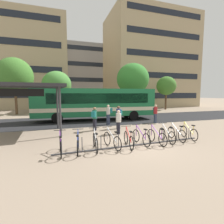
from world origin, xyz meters
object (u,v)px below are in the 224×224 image
object	(u,v)px
parked_bicycle_white_2	(95,142)
street_tree_1	(57,84)
street_tree_3	(15,77)
parked_bicycle_purple_0	(61,146)
city_bus	(95,103)
street_tree_2	(133,79)
transit_shelter	(18,87)
commuter_teal_pack_0	(94,117)
parked_bicycle_purple_6	(157,137)
parked_bicycle_white_8	(176,134)
commuter_grey_pack_1	(119,120)
parked_bicycle_silver_3	(112,140)
parked_bicycle_purple_5	(141,137)
street_tree_0	(166,86)
parked_bicycle_white_7	(167,135)
commuter_teal_pack_3	(155,112)
parked_bicycle_blue_1	(78,144)
parked_bicycle_yellow_9	(189,132)
commuter_teal_pack_4	(119,116)
commuter_teal_pack_2	(109,113)
parked_bicycle_red_4	(129,140)

from	to	relation	value
parked_bicycle_white_2	street_tree_1	bearing A→B (deg)	10.58
street_tree_3	parked_bicycle_purple_0	bearing A→B (deg)	-72.80
city_bus	street_tree_2	distance (m)	9.72
parked_bicycle_purple_0	parked_bicycle_white_2	bearing A→B (deg)	-87.59
transit_shelter	commuter_teal_pack_0	bearing A→B (deg)	-5.10
commuter_teal_pack_0	street_tree_3	xyz separation A→B (m)	(-7.76, 12.95, 3.92)
parked_bicycle_purple_6	parked_bicycle_white_8	world-z (taller)	same
parked_bicycle_purple_0	commuter_grey_pack_1	bearing A→B (deg)	-53.94
parked_bicycle_white_8	parked_bicycle_silver_3	bearing A→B (deg)	96.41
parked_bicycle_purple_5	street_tree_0	size ratio (longest dim) A/B	0.30
parked_bicycle_white_2	parked_bicycle_white_7	bearing A→B (deg)	-83.42
street_tree_0	street_tree_2	bearing A→B (deg)	-164.06
parked_bicycle_silver_3	parked_bicycle_purple_6	world-z (taller)	same
transit_shelter	street_tree_2	xyz separation A→B (m)	(12.94, 10.87, 1.80)
parked_bicycle_white_2	commuter_grey_pack_1	distance (m)	3.54
commuter_teal_pack_0	street_tree_1	world-z (taller)	street_tree_1
commuter_teal_pack_3	commuter_teal_pack_0	bearing A→B (deg)	-60.26
transit_shelter	parked_bicycle_white_2	bearing A→B (deg)	-50.54
parked_bicycle_blue_1	street_tree_1	world-z (taller)	street_tree_1
parked_bicycle_yellow_9	street_tree_3	xyz separation A→B (m)	(-12.65, 16.86, 4.54)
parked_bicycle_white_2	parked_bicycle_purple_6	bearing A→B (deg)	-85.75
commuter_teal_pack_3	parked_bicycle_purple_5	bearing A→B (deg)	-22.66
parked_bicycle_white_2	commuter_teal_pack_3	xyz separation A→B (m)	(6.87, 5.73, 0.60)
parked_bicycle_purple_0	commuter_teal_pack_4	distance (m)	6.26
parked_bicycle_yellow_9	street_tree_1	world-z (taller)	street_tree_1
commuter_teal_pack_0	parked_bicycle_yellow_9	bearing A→B (deg)	-97.64
parked_bicycle_yellow_9	commuter_teal_pack_2	bearing A→B (deg)	37.27
parked_bicycle_yellow_9	street_tree_0	xyz separation A→B (m)	(10.51, 17.01, 3.71)
parked_bicycle_red_4	parked_bicycle_white_7	size ratio (longest dim) A/B	1.00
commuter_teal_pack_4	parked_bicycle_red_4	bearing A→B (deg)	37.40
commuter_grey_pack_1	street_tree_1	distance (m)	16.05
commuter_grey_pack_1	parked_bicycle_blue_1	bearing A→B (deg)	-18.87
commuter_teal_pack_0	commuter_teal_pack_3	world-z (taller)	commuter_teal_pack_0
parked_bicycle_red_4	commuter_teal_pack_3	xyz separation A→B (m)	(5.20, 5.83, 0.60)
parked_bicycle_purple_5	street_tree_1	bearing A→B (deg)	8.84
street_tree_1	parked_bicycle_white_8	bearing A→B (deg)	-69.57
parked_bicycle_yellow_9	commuter_grey_pack_1	bearing A→B (deg)	64.20
commuter_grey_pack_1	street_tree_2	bearing A→B (deg)	179.40
parked_bicycle_purple_5	commuter_teal_pack_0	bearing A→B (deg)	17.71
parked_bicycle_purple_0	street_tree_2	world-z (taller)	street_tree_2
commuter_grey_pack_1	street_tree_1	size ratio (longest dim) A/B	0.27
commuter_grey_pack_1	commuter_teal_pack_2	size ratio (longest dim) A/B	0.93
parked_bicycle_red_4	parked_bicycle_white_8	size ratio (longest dim) A/B	0.99
parked_bicycle_white_8	commuter_grey_pack_1	world-z (taller)	commuter_grey_pack_1
commuter_teal_pack_0	commuter_grey_pack_1	size ratio (longest dim) A/B	1.07
city_bus	parked_bicycle_silver_3	distance (m)	9.32
transit_shelter	city_bus	bearing A→B (deg)	35.70
parked_bicycle_white_2	commuter_teal_pack_2	distance (m)	6.74
parked_bicycle_red_4	parked_bicycle_white_7	world-z (taller)	same
parked_bicycle_purple_0	commuter_teal_pack_4	world-z (taller)	commuter_teal_pack_4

